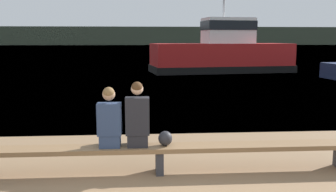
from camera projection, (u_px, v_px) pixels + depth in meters
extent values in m
plane|color=#5684A3|center=(141.00, 45.00, 126.82)|extent=(240.00, 240.00, 0.00)
cube|color=#384233|center=(141.00, 36.00, 141.82)|extent=(600.00, 12.00, 6.63)
cube|color=brown|center=(159.00, 148.00, 6.00)|extent=(6.71, 0.41, 0.07)
cube|color=#2D2D33|center=(159.00, 162.00, 6.03)|extent=(0.12, 0.35, 0.37)
cube|color=navy|center=(110.00, 140.00, 5.98)|extent=(0.32, 0.36, 0.20)
cube|color=navy|center=(109.00, 119.00, 5.85)|extent=(0.37, 0.22, 0.51)
sphere|color=tan|center=(109.00, 94.00, 5.79)|extent=(0.20, 0.20, 0.20)
sphere|color=brown|center=(109.00, 93.00, 5.77)|extent=(0.18, 0.18, 0.18)
cube|color=black|center=(138.00, 139.00, 6.01)|extent=(0.32, 0.36, 0.20)
cube|color=black|center=(137.00, 116.00, 5.87)|extent=(0.37, 0.22, 0.59)
sphere|color=tan|center=(137.00, 89.00, 5.81)|extent=(0.19, 0.19, 0.19)
sphere|color=#472D19|center=(137.00, 87.00, 5.79)|extent=(0.18, 0.18, 0.18)
ellipsoid|color=#232328|center=(165.00, 138.00, 5.99)|extent=(0.22, 0.22, 0.24)
cube|color=#A81919|center=(221.00, 58.00, 24.61)|extent=(9.33, 4.39, 1.86)
cube|color=black|center=(221.00, 68.00, 24.71)|extent=(9.53, 4.54, 0.45)
cube|color=silver|center=(228.00, 31.00, 24.43)|extent=(3.37, 2.33, 1.65)
cube|color=black|center=(228.00, 26.00, 24.38)|extent=(3.44, 2.41, 0.59)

